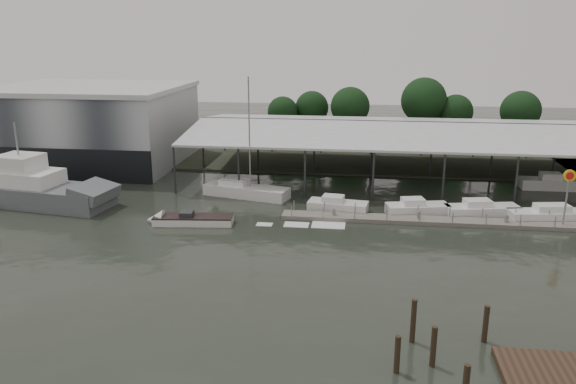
# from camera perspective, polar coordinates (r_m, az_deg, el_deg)

# --- Properties ---
(ground) EXTENTS (200.00, 200.00, 0.00)m
(ground) POSITION_cam_1_polar(r_m,az_deg,el_deg) (45.82, -3.55, -6.39)
(ground) COLOR #252B23
(ground) RESTS_ON ground
(land_strip_far) EXTENTS (140.00, 30.00, 0.30)m
(land_strip_far) POSITION_cam_1_polar(r_m,az_deg,el_deg) (85.74, 1.79, 4.31)
(land_strip_far) COLOR #34392B
(land_strip_far) RESTS_ON ground
(land_strip_west) EXTENTS (20.00, 40.00, 0.30)m
(land_strip_west) POSITION_cam_1_polar(r_m,az_deg,el_deg) (88.06, -26.00, 3.00)
(land_strip_west) COLOR #34392B
(land_strip_west) RESTS_ON ground
(storage_warehouse) EXTENTS (24.50, 20.50, 10.50)m
(storage_warehouse) POSITION_cam_1_polar(r_m,az_deg,el_deg) (81.11, -19.32, 6.48)
(storage_warehouse) COLOR #AAAEB4
(storage_warehouse) RESTS_ON ground
(covered_boat_shed) EXTENTS (58.24, 24.00, 6.96)m
(covered_boat_shed) POSITION_cam_1_polar(r_m,az_deg,el_deg) (71.00, 14.52, 6.32)
(covered_boat_shed) COLOR silver
(covered_boat_shed) RESTS_ON ground
(trawler_dock) EXTENTS (3.00, 18.00, 0.50)m
(trawler_dock) POSITION_cam_1_polar(r_m,az_deg,el_deg) (69.64, -26.18, 0.03)
(trawler_dock) COLOR slate
(trawler_dock) RESTS_ON ground
(floating_dock) EXTENTS (28.00, 2.00, 1.40)m
(floating_dock) POSITION_cam_1_polar(r_m,az_deg,el_deg) (54.76, 14.14, -2.84)
(floating_dock) COLOR slate
(floating_dock) RESTS_ON ground
(shell_fuel_sign) EXTENTS (1.10, 0.18, 5.55)m
(shell_fuel_sign) POSITION_cam_1_polar(r_m,az_deg,el_deg) (56.47, 26.57, 0.44)
(shell_fuel_sign) COLOR gray
(shell_fuel_sign) RESTS_ON ground
(grey_trawler) EXTENTS (18.41, 7.53, 8.84)m
(grey_trawler) POSITION_cam_1_polar(r_m,az_deg,el_deg) (64.32, -24.55, 0.25)
(grey_trawler) COLOR #565B5F
(grey_trawler) RESTS_ON ground
(white_sailboat) EXTENTS (9.78, 4.89, 13.17)m
(white_sailboat) POSITION_cam_1_polar(r_m,az_deg,el_deg) (61.59, -4.37, 0.14)
(white_sailboat) COLOR silver
(white_sailboat) RESTS_ON ground
(speedboat_underway) EXTENTS (19.07, 3.99, 2.00)m
(speedboat_underway) POSITION_cam_1_polar(r_m,az_deg,el_deg) (53.60, -10.29, -2.80)
(speedboat_underway) COLOR silver
(speedboat_underway) RESTS_ON ground
(moored_cruiser_0) EXTENTS (6.16, 3.03, 1.70)m
(moored_cruiser_0) POSITION_cam_1_polar(r_m,az_deg,el_deg) (56.45, 5.02, -1.40)
(moored_cruiser_0) COLOR silver
(moored_cruiser_0) RESTS_ON ground
(moored_cruiser_1) EXTENTS (6.44, 3.45, 1.70)m
(moored_cruiser_1) POSITION_cam_1_polar(r_m,az_deg,el_deg) (56.81, 12.97, -1.65)
(moored_cruiser_1) COLOR silver
(moored_cruiser_1) RESTS_ON ground
(moored_cruiser_2) EXTENTS (7.41, 3.59, 1.70)m
(moored_cruiser_2) POSITION_cam_1_polar(r_m,az_deg,el_deg) (58.11, 19.05, -1.73)
(moored_cruiser_2) COLOR silver
(moored_cruiser_2) RESTS_ON ground
(moored_cruiser_3) EXTENTS (9.19, 3.43, 1.70)m
(moored_cruiser_3) POSITION_cam_1_polar(r_m,az_deg,el_deg) (59.17, 25.56, -2.13)
(moored_cruiser_3) COLOR silver
(moored_cruiser_3) RESTS_ON ground
(mooring_pilings) EXTENTS (5.55, 8.89, 3.43)m
(mooring_pilings) POSITION_cam_1_polar(r_m,az_deg,el_deg) (31.55, 15.79, -16.14)
(mooring_pilings) COLOR #34281A
(mooring_pilings) RESTS_ON ground
(horizon_tree_line) EXTENTS (68.19, 9.50, 10.64)m
(horizon_tree_line) POSITION_cam_1_polar(r_m,az_deg,el_deg) (92.31, 18.52, 8.04)
(horizon_tree_line) COLOR #322316
(horizon_tree_line) RESTS_ON ground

